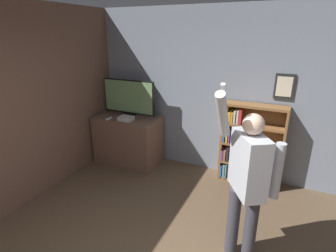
# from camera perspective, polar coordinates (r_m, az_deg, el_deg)

# --- Properties ---
(wall_back) EXTENTS (6.76, 0.09, 2.70)m
(wall_back) POSITION_cam_1_polar(r_m,az_deg,el_deg) (4.30, 14.20, 6.40)
(wall_back) COLOR gray
(wall_back) RESTS_ON ground_plane
(wall_side_brick) EXTENTS (0.06, 4.59, 2.70)m
(wall_side_brick) POSITION_cam_1_polar(r_m,az_deg,el_deg) (4.21, -25.12, 4.85)
(wall_side_brick) COLOR brown
(wall_side_brick) RESTS_ON ground_plane
(tv_ledge) EXTENTS (1.14, 0.64, 0.88)m
(tv_ledge) POSITION_cam_1_polar(r_m,az_deg,el_deg) (4.86, -8.64, -3.01)
(tv_ledge) COLOR brown
(tv_ledge) RESTS_ON ground_plane
(television) EXTENTS (1.00, 0.22, 0.65)m
(television) POSITION_cam_1_polar(r_m,az_deg,el_deg) (4.69, -8.54, 6.14)
(television) COLOR black
(television) RESTS_ON tv_ledge
(game_console) EXTENTS (0.23, 0.19, 0.07)m
(game_console) POSITION_cam_1_polar(r_m,az_deg,el_deg) (4.53, -9.15, 1.64)
(game_console) COLOR silver
(game_console) RESTS_ON tv_ledge
(remote_loose) EXTENTS (0.04, 0.14, 0.02)m
(remote_loose) POSITION_cam_1_polar(r_m,az_deg,el_deg) (4.65, -12.78, 1.59)
(remote_loose) COLOR white
(remote_loose) RESTS_ON tv_ledge
(bookshelf) EXTENTS (0.94, 0.28, 1.29)m
(bookshelf) POSITION_cam_1_polar(r_m,az_deg,el_deg) (4.29, 16.74, -3.52)
(bookshelf) COLOR brown
(bookshelf) RESTS_ON ground_plane
(person) EXTENTS (0.60, 0.56, 1.90)m
(person) POSITION_cam_1_polar(r_m,az_deg,el_deg) (2.70, 16.87, -10.42)
(person) COLOR #383842
(person) RESTS_ON ground_plane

